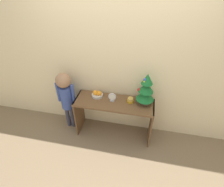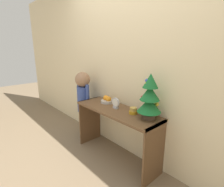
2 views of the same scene
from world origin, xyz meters
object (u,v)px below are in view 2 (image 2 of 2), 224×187
at_px(fruit_bowl, 107,100).
at_px(desk_clock, 116,103).
at_px(child_figure, 83,95).
at_px(mini_tree, 150,97).
at_px(singing_bowl, 133,111).

xyz_separation_m(fruit_bowl, desk_clock, (0.26, -0.07, 0.03)).
distance_m(fruit_bowl, child_figure, 0.51).
xyz_separation_m(mini_tree, desk_clock, (-0.48, -0.05, -0.17)).
bearing_deg(child_figure, fruit_bowl, 8.48).
bearing_deg(mini_tree, singing_bowl, -174.54).
xyz_separation_m(desk_clock, child_figure, (-0.76, -0.00, -0.04)).
relative_size(mini_tree, fruit_bowl, 2.82).
relative_size(singing_bowl, child_figure, 0.09).
height_order(mini_tree, child_figure, mini_tree).
xyz_separation_m(fruit_bowl, singing_bowl, (0.53, -0.04, -0.00)).
distance_m(singing_bowl, desk_clock, 0.28).
bearing_deg(desk_clock, singing_bowl, 6.56).
height_order(fruit_bowl, singing_bowl, fruit_bowl).
bearing_deg(mini_tree, desk_clock, -173.91).
height_order(mini_tree, desk_clock, mini_tree).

